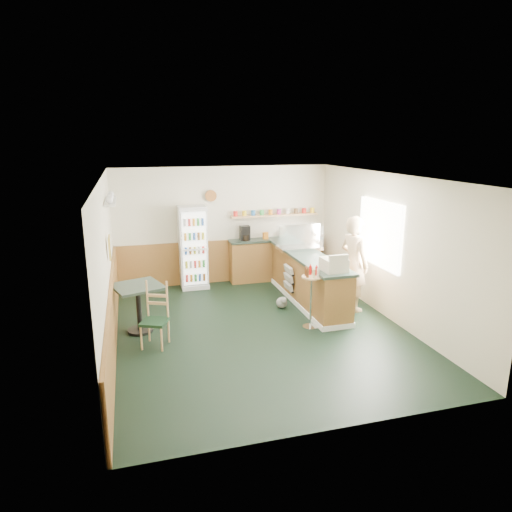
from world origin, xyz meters
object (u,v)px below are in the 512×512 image
object	(u,v)px
shopkeeper	(354,264)
condiment_stand	(311,289)
drinks_fridge	(193,247)
cafe_table	(138,299)
display_case	(300,237)
cafe_chair	(154,312)
cash_register	(334,265)

from	to	relation	value
shopkeeper	condiment_stand	world-z (taller)	shopkeeper
drinks_fridge	cafe_table	xyz separation A→B (m)	(-1.28, -2.25, -0.32)
display_case	cafe_table	bearing A→B (deg)	-161.56
cafe_table	condiment_stand	bearing A→B (deg)	-12.11
shopkeeper	cafe_chair	size ratio (longest dim) A/B	1.76
cash_register	condiment_stand	xyz separation A→B (m)	(-0.44, -0.06, -0.40)
shopkeeper	display_case	bearing A→B (deg)	15.17
display_case	condiment_stand	distance (m)	1.90
cafe_table	display_case	bearing A→B (deg)	18.44
shopkeeper	condiment_stand	distance (m)	1.32
condiment_stand	display_case	bearing A→B (deg)	76.11
display_case	shopkeeper	distance (m)	1.38
cash_register	cafe_table	bearing A→B (deg)	168.61
cash_register	shopkeeper	world-z (taller)	shopkeeper
cash_register	cafe_table	xyz separation A→B (m)	(-3.40, 0.58, -0.52)
cash_register	cafe_chair	size ratio (longest dim) A/B	0.40
drinks_fridge	display_case	xyz separation A→B (m)	(2.12, -1.12, 0.34)
condiment_stand	cafe_chair	distance (m)	2.74
drinks_fridge	cafe_chair	bearing A→B (deg)	-110.51
drinks_fridge	condiment_stand	distance (m)	3.34
shopkeeper	cafe_chair	xyz separation A→B (m)	(-3.88, -0.58, -0.38)
drinks_fridge	shopkeeper	size ratio (longest dim) A/B	0.99
drinks_fridge	cafe_chair	size ratio (longest dim) A/B	1.74
display_case	drinks_fridge	bearing A→B (deg)	152.19
shopkeeper	drinks_fridge	bearing A→B (deg)	34.89
shopkeeper	cafe_table	bearing A→B (deg)	73.51
display_case	cash_register	size ratio (longest dim) A/B	2.18
cafe_chair	condiment_stand	bearing A→B (deg)	22.72
drinks_fridge	shopkeeper	distance (m)	3.61
condiment_stand	cafe_table	distance (m)	3.03
condiment_stand	cafe_chair	bearing A→B (deg)	178.85
display_case	cafe_table	world-z (taller)	display_case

